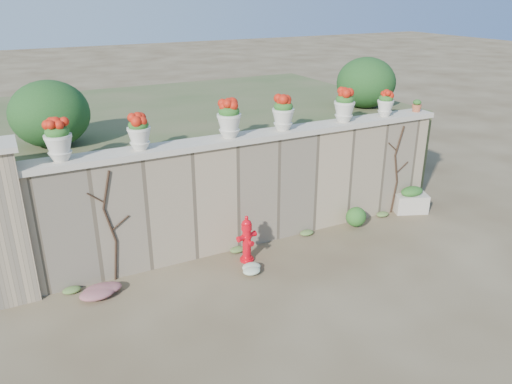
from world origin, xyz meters
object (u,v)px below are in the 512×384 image
planter_box (411,200)px  urn_pot_0 (58,140)px  terracotta_pot (417,106)px  fire_hydrant (247,239)px

planter_box → urn_pot_0: (-6.83, 0.37, 2.15)m
planter_box → urn_pot_0: bearing=-161.1°
urn_pot_0 → terracotta_pot: bearing=-0.0°
fire_hydrant → planter_box: fire_hydrant is taller
planter_box → terracotta_pot: size_ratio=3.20×
fire_hydrant → planter_box: size_ratio=1.11×
fire_hydrant → planter_box: bearing=-8.3°
planter_box → urn_pot_0: size_ratio=1.23×
fire_hydrant → terracotta_pot: 4.68m
fire_hydrant → urn_pot_0: 3.45m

